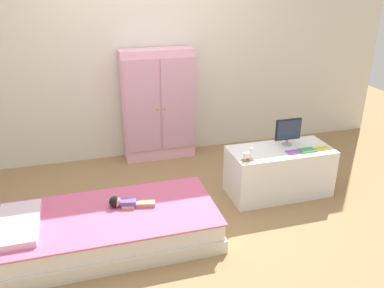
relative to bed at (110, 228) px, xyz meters
The scene contains 12 objects.
ground_plane 0.68m from the bed, 16.20° to the left, with size 10.00×10.00×0.02m, color #99754C.
back_wall 2.23m from the bed, 70.02° to the left, with size 6.40×0.05×2.70m, color silver.
bed is the anchor object (origin of this frame).
pillow 0.72m from the bed, behind, with size 0.32×0.61×0.06m, color silver.
doll 0.24m from the bed, 30.36° to the left, with size 0.39×0.16×0.10m.
wardrobe 1.83m from the bed, 64.56° to the left, with size 0.85×0.29×1.34m.
tv_stand 1.79m from the bed, 11.58° to the left, with size 1.04×0.48×0.50m, color white.
tv_monitor 1.98m from the bed, 13.34° to the left, with size 0.27×0.10×0.28m.
rocking_horse_toy 1.41m from the bed, ahead, with size 0.11×0.04×0.13m.
book_purple 1.88m from the bed, ahead, with size 0.14×0.09×0.01m, color #8E51B2.
book_green 2.03m from the bed, ahead, with size 0.16×0.11×0.01m, color #429E51.
book_yellow 2.20m from the bed, ahead, with size 0.14×0.09×0.01m, color gold.
Camera 1 is at (-0.74, -3.04, 2.09)m, focal length 36.76 mm.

